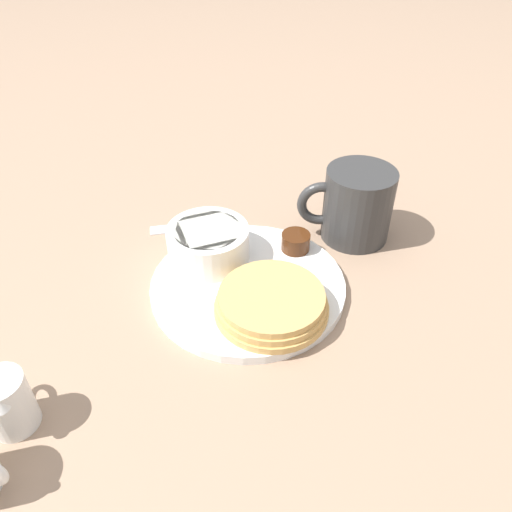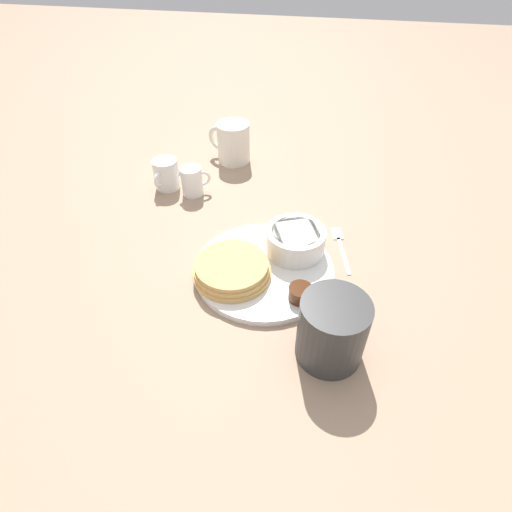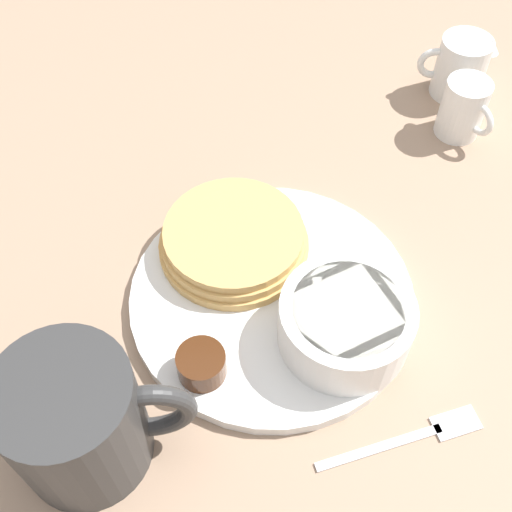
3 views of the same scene
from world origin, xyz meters
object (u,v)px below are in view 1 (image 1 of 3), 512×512
Objects in this scene: creamer_pitcher_near at (7,402)px; plate at (248,285)px; coffee_mug at (356,205)px; fork at (184,227)px; bowl at (208,242)px.

plate is at bearing 42.41° from creamer_pitcher_near.
plate is 1.84× the size of coffee_mug.
creamer_pitcher_near reaches higher than plate.
plate is 1.84× the size of fork.
coffee_mug is at bearing 41.35° from creamer_pitcher_near.
coffee_mug reaches higher than bowl.
fork is at bearing 127.54° from plate.
creamer_pitcher_near is 0.49× the size of fork.
coffee_mug is 0.48m from creamer_pitcher_near.
bowl is 0.21m from coffee_mug.
bowl reaches higher than fork.
fork is (-0.10, 0.13, -0.00)m from plate.
coffee_mug is (0.20, 0.07, 0.01)m from bowl.
bowl is 1.63× the size of creamer_pitcher_near.
bowl is at bearing -159.87° from coffee_mug.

